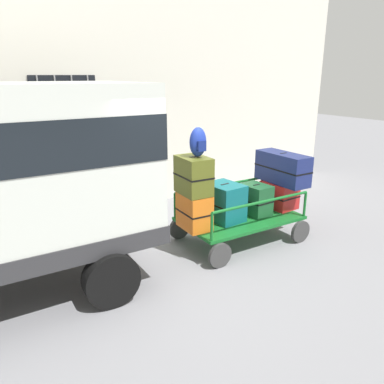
% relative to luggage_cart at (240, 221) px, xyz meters
% --- Properties ---
extents(ground_plane, '(40.00, 40.00, 0.00)m').
position_rel_luggage_cart_xyz_m(ground_plane, '(-1.13, 0.13, -0.36)').
color(ground_plane, gray).
extents(building_wall, '(12.00, 0.38, 5.00)m').
position_rel_luggage_cart_xyz_m(building_wall, '(-1.13, 2.83, 2.14)').
color(building_wall, silver).
rests_on(building_wall, ground).
extents(luggage_cart, '(2.08, 1.28, 0.44)m').
position_rel_luggage_cart_xyz_m(luggage_cart, '(0.00, 0.00, 0.00)').
color(luggage_cart, '#146023').
rests_on(luggage_cart, ground).
extents(cart_railing, '(1.96, 1.14, 0.45)m').
position_rel_luggage_cart_xyz_m(cart_railing, '(-0.00, 0.00, 0.44)').
color(cart_railing, '#146023').
rests_on(cart_railing, luggage_cart).
extents(suitcase_left_bottom, '(0.40, 0.57, 0.56)m').
position_rel_luggage_cart_xyz_m(suitcase_left_bottom, '(-0.92, -0.00, 0.35)').
color(suitcase_left_bottom, orange).
rests_on(suitcase_left_bottom, luggage_cart).
extents(suitcase_left_middle, '(0.42, 0.61, 0.59)m').
position_rel_luggage_cart_xyz_m(suitcase_left_middle, '(-0.92, 0.02, 0.93)').
color(suitcase_left_middle, '#4C5119').
rests_on(suitcase_left_middle, suitcase_left_bottom).
extents(suitcase_midleft_bottom, '(0.54, 0.66, 0.62)m').
position_rel_luggage_cart_xyz_m(suitcase_midleft_bottom, '(-0.31, 0.04, 0.38)').
color(suitcase_midleft_bottom, '#0F5960').
rests_on(suitcase_midleft_bottom, luggage_cart).
extents(suitcase_center_bottom, '(0.41, 0.54, 0.53)m').
position_rel_luggage_cart_xyz_m(suitcase_center_bottom, '(0.31, -0.03, 0.34)').
color(suitcase_center_bottom, '#194C28').
rests_on(suitcase_center_bottom, luggage_cart).
extents(suitcase_midright_bottom, '(0.51, 0.63, 0.47)m').
position_rel_luggage_cart_xyz_m(suitcase_midright_bottom, '(0.92, 0.03, 0.31)').
color(suitcase_midright_bottom, '#B21E1E').
rests_on(suitcase_midright_bottom, luggage_cart).
extents(suitcase_midright_middle, '(0.40, 1.04, 0.54)m').
position_rel_luggage_cart_xyz_m(suitcase_midright_middle, '(0.92, -0.01, 0.82)').
color(suitcase_midright_middle, navy).
rests_on(suitcase_midright_middle, suitcase_midright_bottom).
extents(backpack, '(0.27, 0.22, 0.44)m').
position_rel_luggage_cart_xyz_m(backpack, '(-0.87, -0.03, 1.44)').
color(backpack, navy).
rests_on(backpack, suitcase_left_middle).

